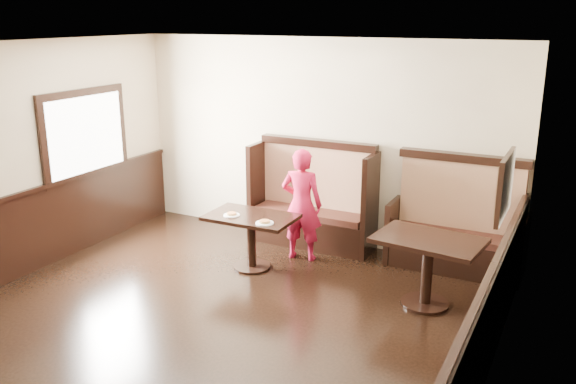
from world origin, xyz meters
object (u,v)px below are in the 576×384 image
Objects in this scene: booth_main at (313,207)px; booth_neighbor at (456,232)px; table_main at (251,228)px; table_neighbor at (428,255)px; child at (302,205)px.

booth_main is 1.06× the size of booth_neighbor.
table_main is 2.22m from table_neighbor.
table_neighbor reaches higher than table_main.
booth_main is at bearing 154.99° from table_neighbor.
table_main is at bearing -106.02° from booth_main.
table_main is at bearing -173.93° from table_neighbor.
child is (0.42, 0.57, 0.20)m from table_main.
table_neighbor is 1.90m from child.
table_neighbor is (2.22, -0.02, 0.05)m from table_main.
booth_main is 2.22m from table_neighbor.
booth_main is 0.62m from child.
table_neighbor is at bearing -92.97° from booth_neighbor.
booth_neighbor reaches higher than table_main.
table_main is 0.75× the size of child.
child is (-1.80, 0.59, 0.15)m from table_neighbor.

